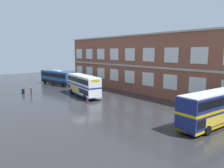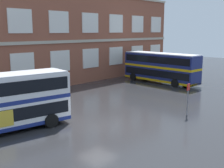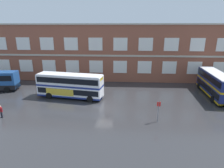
% 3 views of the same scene
% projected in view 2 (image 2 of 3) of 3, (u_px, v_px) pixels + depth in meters
% --- Properties ---
extents(ground_plane, '(120.00, 120.00, 0.00)m').
position_uv_depth(ground_plane, '(80.00, 120.00, 22.53)').
color(ground_plane, '#2B2B2D').
extents(brick_terminal_building, '(56.53, 8.19, 12.16)m').
position_uv_depth(brick_terminal_building, '(4.00, 40.00, 33.60)').
color(brick_terminal_building, brown).
rests_on(brick_terminal_building, ground).
extents(double_decker_middle, '(3.41, 11.15, 4.07)m').
position_uv_depth(double_decker_middle, '(161.00, 67.00, 38.52)').
color(double_decker_middle, navy).
rests_on(double_decker_middle, ground).
extents(bus_stand_flag, '(0.44, 0.10, 2.70)m').
position_uv_depth(bus_stand_flag, '(188.00, 96.00, 23.65)').
color(bus_stand_flag, slate).
rests_on(bus_stand_flag, ground).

